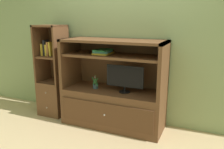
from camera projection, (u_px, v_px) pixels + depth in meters
ground_plane at (102, 136)px, 3.27m from camera, size 8.00×8.00×0.00m
painted_rear_wall at (122, 33)px, 3.60m from camera, size 6.00×0.10×2.80m
media_console at (113, 98)px, 3.52m from camera, size 1.54×0.63×1.32m
tv_monitor at (125, 78)px, 3.32m from camera, size 0.56×0.17×0.40m
potted_plant at (96, 86)px, 3.55m from camera, size 0.10×0.08×0.21m
magazine_stack at (103, 52)px, 3.42m from camera, size 0.26×0.34×0.07m
bookshelf_tall at (54, 85)px, 3.94m from camera, size 0.43×0.43×1.51m
upright_book_row at (48, 49)px, 3.81m from camera, size 0.20×0.16×0.26m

